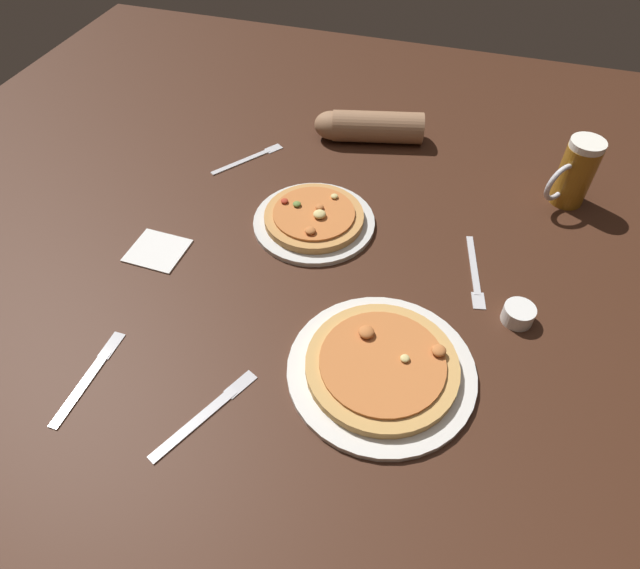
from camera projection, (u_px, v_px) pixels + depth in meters
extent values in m
cube|color=#3D2114|center=(320.00, 296.00, 1.12)|extent=(2.40, 2.40, 0.03)
cylinder|color=silver|center=(381.00, 370.00, 0.97)|extent=(0.34, 0.34, 0.01)
cylinder|color=tan|center=(382.00, 366.00, 0.96)|extent=(0.27, 0.27, 0.02)
cylinder|color=#C67038|center=(382.00, 362.00, 0.95)|extent=(0.22, 0.22, 0.01)
ellipsoid|color=#DBC67A|center=(405.00, 358.00, 0.95)|extent=(0.02, 0.02, 0.01)
ellipsoid|color=#C67038|center=(366.00, 332.00, 0.98)|extent=(0.03, 0.03, 0.01)
ellipsoid|color=#C67038|center=(439.00, 350.00, 0.95)|extent=(0.03, 0.03, 0.01)
cylinder|color=silver|center=(314.00, 222.00, 1.24)|extent=(0.28, 0.28, 0.01)
cylinder|color=tan|center=(314.00, 217.00, 1.23)|extent=(0.23, 0.23, 0.02)
cylinder|color=#C67038|center=(314.00, 213.00, 1.22)|extent=(0.19, 0.19, 0.01)
ellipsoid|color=olive|center=(297.00, 204.00, 1.23)|extent=(0.02, 0.02, 0.01)
ellipsoid|color=#C67038|center=(310.00, 231.00, 1.17)|extent=(0.02, 0.02, 0.01)
ellipsoid|color=#B73823|center=(285.00, 201.00, 1.24)|extent=(0.02, 0.02, 0.01)
ellipsoid|color=#DBC67A|center=(320.00, 214.00, 1.20)|extent=(0.03, 0.03, 0.01)
ellipsoid|color=#C67038|center=(320.00, 207.00, 1.22)|extent=(0.02, 0.02, 0.01)
ellipsoid|color=#DBC67A|center=(334.00, 196.00, 1.25)|extent=(0.02, 0.02, 0.01)
cylinder|color=#9E6619|center=(575.00, 175.00, 1.25)|extent=(0.08, 0.08, 0.15)
cylinder|color=white|center=(588.00, 144.00, 1.19)|extent=(0.08, 0.08, 0.02)
torus|color=silver|center=(560.00, 182.00, 1.23)|extent=(0.07, 0.08, 0.09)
cylinder|color=white|center=(518.00, 314.00, 1.04)|extent=(0.06, 0.06, 0.03)
cube|color=white|center=(157.00, 250.00, 1.18)|extent=(0.12, 0.11, 0.01)
cube|color=silver|center=(473.00, 264.00, 1.15)|extent=(0.05, 0.17, 0.01)
cube|color=silver|center=(479.00, 300.00, 1.09)|extent=(0.03, 0.05, 0.00)
cube|color=silver|center=(194.00, 423.00, 0.90)|extent=(0.09, 0.17, 0.01)
cube|color=silver|center=(240.00, 384.00, 0.95)|extent=(0.05, 0.06, 0.00)
cube|color=silver|center=(241.00, 161.00, 1.40)|extent=(0.11, 0.15, 0.01)
cube|color=silver|center=(274.00, 148.00, 1.44)|extent=(0.05, 0.05, 0.00)
cube|color=silver|center=(81.00, 387.00, 0.95)|extent=(0.02, 0.16, 0.01)
cube|color=silver|center=(111.00, 345.00, 1.01)|extent=(0.02, 0.06, 0.00)
cylinder|color=#936B4C|center=(378.00, 127.00, 1.44)|extent=(0.25, 0.14, 0.08)
ellipsoid|color=#936B4C|center=(333.00, 126.00, 1.45)|extent=(0.10, 0.08, 0.07)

